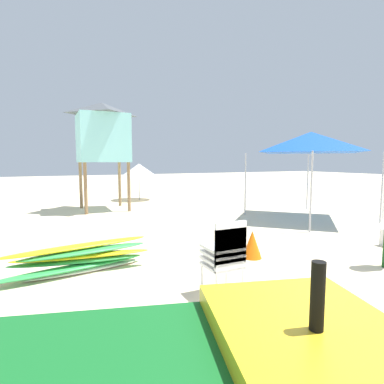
{
  "coord_description": "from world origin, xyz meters",
  "views": [
    {
      "loc": [
        -3.12,
        -2.11,
        1.92
      ],
      "look_at": [
        -0.24,
        3.88,
        1.24
      ],
      "focal_mm": 28.83,
      "sensor_mm": 36.0,
      "label": 1
    }
  ],
  "objects_px": {
    "stacked_plastic_chairs": "(226,253)",
    "surfboard_pile": "(80,258)",
    "lifeguard_tower": "(103,132)",
    "beach_umbrella_left": "(139,171)",
    "traffic_cone_far": "(252,244)",
    "popup_canopy": "(311,142)"
  },
  "relations": [
    {
      "from": "beach_umbrella_left",
      "to": "surfboard_pile",
      "type": "bearing_deg",
      "value": -111.9
    },
    {
      "from": "lifeguard_tower",
      "to": "traffic_cone_far",
      "type": "distance_m",
      "value": 8.06
    },
    {
      "from": "stacked_plastic_chairs",
      "to": "traffic_cone_far",
      "type": "bearing_deg",
      "value": 42.44
    },
    {
      "from": "popup_canopy",
      "to": "beach_umbrella_left",
      "type": "xyz_separation_m",
      "value": [
        -3.68,
        7.21,
        -1.07
      ]
    },
    {
      "from": "surfboard_pile",
      "to": "traffic_cone_far",
      "type": "bearing_deg",
      "value": -11.34
    },
    {
      "from": "surfboard_pile",
      "to": "traffic_cone_far",
      "type": "distance_m",
      "value": 3.22
    },
    {
      "from": "traffic_cone_far",
      "to": "surfboard_pile",
      "type": "bearing_deg",
      "value": 168.66
    },
    {
      "from": "stacked_plastic_chairs",
      "to": "surfboard_pile",
      "type": "distance_m",
      "value": 2.63
    },
    {
      "from": "stacked_plastic_chairs",
      "to": "traffic_cone_far",
      "type": "xyz_separation_m",
      "value": [
        1.43,
        1.31,
        -0.38
      ]
    },
    {
      "from": "stacked_plastic_chairs",
      "to": "lifeguard_tower",
      "type": "xyz_separation_m",
      "value": [
        -0.12,
        8.73,
        2.34
      ]
    },
    {
      "from": "stacked_plastic_chairs",
      "to": "surfboard_pile",
      "type": "xyz_separation_m",
      "value": [
        -1.73,
        1.94,
        -0.4
      ]
    },
    {
      "from": "lifeguard_tower",
      "to": "beach_umbrella_left",
      "type": "relative_size",
      "value": 2.15
    },
    {
      "from": "lifeguard_tower",
      "to": "beach_umbrella_left",
      "type": "bearing_deg",
      "value": 48.86
    },
    {
      "from": "surfboard_pile",
      "to": "traffic_cone_far",
      "type": "relative_size",
      "value": 4.78
    },
    {
      "from": "surfboard_pile",
      "to": "popup_canopy",
      "type": "distance_m",
      "value": 7.96
    },
    {
      "from": "traffic_cone_far",
      "to": "lifeguard_tower",
      "type": "bearing_deg",
      "value": 101.84
    },
    {
      "from": "stacked_plastic_chairs",
      "to": "beach_umbrella_left",
      "type": "distance_m",
      "value": 11.32
    },
    {
      "from": "beach_umbrella_left",
      "to": "traffic_cone_far",
      "type": "height_order",
      "value": "beach_umbrella_left"
    },
    {
      "from": "stacked_plastic_chairs",
      "to": "beach_umbrella_left",
      "type": "bearing_deg",
      "value": 79.99
    },
    {
      "from": "stacked_plastic_chairs",
      "to": "surfboard_pile",
      "type": "height_order",
      "value": "stacked_plastic_chairs"
    },
    {
      "from": "stacked_plastic_chairs",
      "to": "surfboard_pile",
      "type": "bearing_deg",
      "value": 131.6
    },
    {
      "from": "popup_canopy",
      "to": "lifeguard_tower",
      "type": "height_order",
      "value": "lifeguard_tower"
    }
  ]
}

